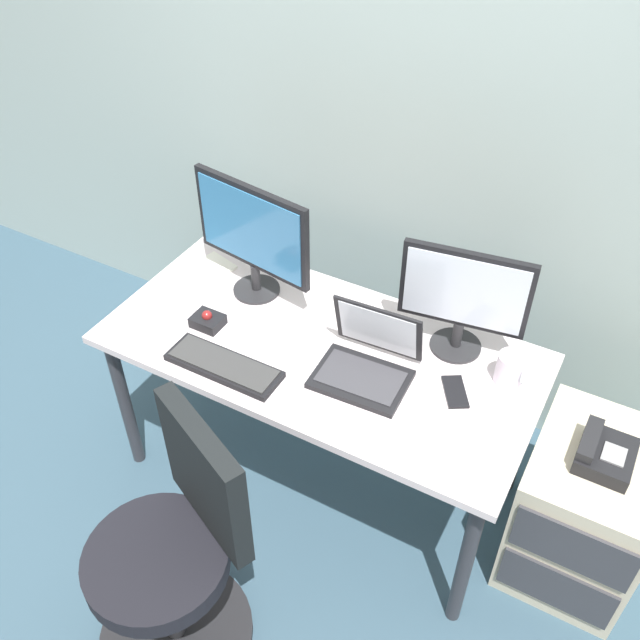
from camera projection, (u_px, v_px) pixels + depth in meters
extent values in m
plane|color=#355060|center=(320.00, 471.00, 2.93)|extent=(8.00, 8.00, 0.00)
cube|color=#99ADA9|center=(418.00, 86.00, 2.50)|extent=(6.00, 0.10, 2.80)
cube|color=silver|center=(320.00, 349.00, 2.47)|extent=(1.54, 0.75, 0.03)
cylinder|color=#2D2D33|center=(125.00, 403.00, 2.76)|extent=(0.05, 0.05, 0.69)
cylinder|color=#2D2D33|center=(465.00, 562.00, 2.24)|extent=(0.05, 0.05, 0.69)
cylinder|color=#2D2D33|center=(217.00, 313.00, 3.17)|extent=(0.05, 0.05, 0.69)
cylinder|color=#2D2D33|center=(523.00, 430.00, 2.65)|extent=(0.05, 0.05, 0.69)
cube|color=beige|center=(582.00, 509.00, 2.45)|extent=(0.42, 0.52, 0.58)
cube|color=#38383D|center=(572.00, 549.00, 2.19)|extent=(0.38, 0.01, 0.20)
cube|color=#38383D|center=(555.00, 588.00, 2.35)|extent=(0.38, 0.01, 0.20)
cube|color=black|center=(606.00, 456.00, 2.23)|extent=(0.17, 0.20, 0.06)
cube|color=black|center=(590.00, 439.00, 2.22)|extent=(0.05, 0.18, 0.04)
cube|color=gray|center=(614.00, 454.00, 2.20)|extent=(0.07, 0.08, 0.01)
cylinder|color=black|center=(177.00, 632.00, 2.40)|extent=(0.52, 0.52, 0.03)
cylinder|color=#333338|center=(168.00, 600.00, 2.25)|extent=(0.06, 0.06, 0.42)
cylinder|color=black|center=(157.00, 561.00, 2.10)|extent=(0.44, 0.44, 0.07)
cube|color=black|center=(205.00, 476.00, 2.02)|extent=(0.39, 0.22, 0.42)
cylinder|color=#262628|center=(257.00, 289.00, 2.69)|extent=(0.18, 0.18, 0.01)
cylinder|color=#262628|center=(256.00, 277.00, 2.66)|extent=(0.04, 0.04, 0.11)
cube|color=black|center=(252.00, 228.00, 2.51)|extent=(0.51, 0.10, 0.34)
cube|color=teal|center=(249.00, 229.00, 2.50)|extent=(0.47, 0.08, 0.30)
cylinder|color=#262628|center=(455.00, 346.00, 2.45)|extent=(0.18, 0.18, 0.01)
cylinder|color=#262628|center=(457.00, 334.00, 2.42)|extent=(0.04, 0.04, 0.10)
cube|color=black|center=(465.00, 289.00, 2.29)|extent=(0.43, 0.09, 0.29)
cube|color=silver|center=(464.00, 292.00, 2.28)|extent=(0.39, 0.06, 0.26)
cube|color=black|center=(224.00, 366.00, 2.37)|extent=(0.41, 0.14, 0.02)
cube|color=#353535|center=(224.00, 363.00, 2.36)|extent=(0.38, 0.12, 0.01)
cube|color=black|center=(361.00, 379.00, 2.32)|extent=(0.32, 0.24, 0.02)
cube|color=#38383D|center=(361.00, 377.00, 2.32)|extent=(0.28, 0.18, 0.00)
cube|color=black|center=(378.00, 329.00, 2.34)|extent=(0.31, 0.08, 0.22)
cube|color=silver|center=(378.00, 330.00, 2.34)|extent=(0.28, 0.06, 0.19)
cube|color=black|center=(208.00, 321.00, 2.53)|extent=(0.11, 0.09, 0.04)
sphere|color=maroon|center=(207.00, 316.00, 2.52)|extent=(0.04, 0.04, 0.04)
cylinder|color=silver|center=(510.00, 369.00, 2.29)|extent=(0.09, 0.09, 0.11)
torus|color=silver|center=(525.00, 374.00, 2.28)|extent=(0.01, 0.07, 0.07)
cube|color=white|center=(206.00, 271.00, 2.79)|extent=(0.20, 0.24, 0.01)
cube|color=black|center=(455.00, 392.00, 2.29)|extent=(0.13, 0.16, 0.01)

